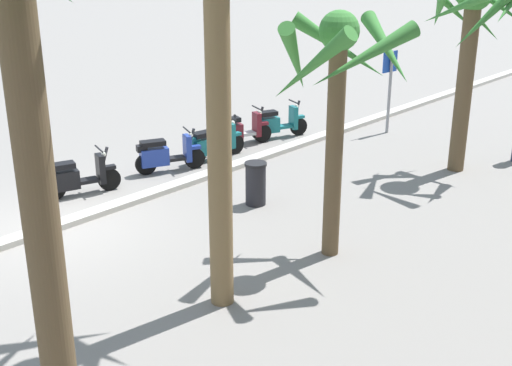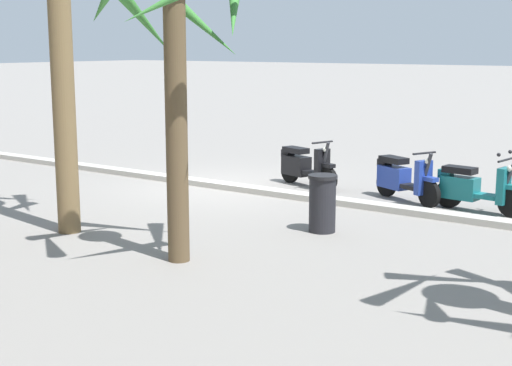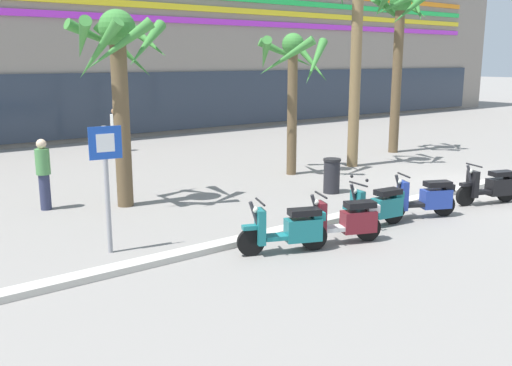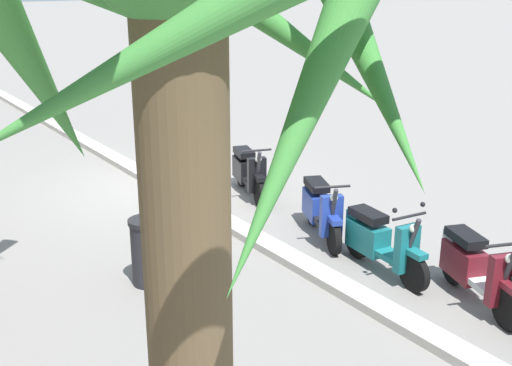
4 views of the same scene
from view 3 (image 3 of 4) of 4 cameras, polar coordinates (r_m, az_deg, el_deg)
name	(u,v)px [view 3 (image 3 of 4)]	position (r m, az deg, el deg)	size (l,w,h in m)	color
ground_plane	(477,188)	(17.31, 21.33, -0.48)	(200.00, 200.00, 0.00)	gray
curb_strip	(475,186)	(17.33, 21.14, -0.25)	(60.00, 0.36, 0.12)	#BCB7AD
mall_facade_backdrop	(160,13)	(34.85, -9.57, 16.49)	(47.60, 12.48, 12.48)	gray
scooter_teal_second_in_line	(290,229)	(10.73, 3.41, -4.67)	(1.68, 0.86, 1.04)	black
scooter_maroon_far_back	(347,221)	(11.38, 9.09, -3.80)	(1.66, 0.84, 1.04)	black
scooter_teal_tail_end	(378,207)	(12.59, 12.10, -2.38)	(1.76, 0.58, 1.17)	black
scooter_blue_mid_rear	(426,198)	(13.63, 16.65, -1.48)	(1.64, 0.90, 1.04)	black
scooter_black_mid_centre	(491,186)	(15.50, 22.53, -0.31)	(1.72, 0.80, 1.04)	black
crossing_sign	(107,175)	(10.77, -14.77, 0.81)	(0.60, 0.16, 2.40)	#939399
palm_tree_near_sign	(293,69)	(17.79, 3.69, 11.33)	(2.62, 2.59, 4.36)	brown
palm_tree_mid_walkway	(118,62)	(14.12, -13.64, 11.69)	(2.30, 2.27, 4.73)	brown
palm_tree_far_corner	(399,32)	(22.82, 14.12, 14.45)	(2.23, 2.20, 6.13)	brown
palm_tree_by_mall_entrance	(357,17)	(19.45, 10.15, 16.09)	(2.18, 2.18, 6.70)	olive
pedestrian_by_palm_tree	(115,129)	(23.14, -13.96, 5.30)	(0.34, 0.34, 1.71)	brown
pedestrian_window_shopping	(43,173)	(14.56, -20.54, 0.98)	(0.34, 0.34, 1.73)	#2D3351
litter_bin	(332,175)	(15.59, 7.61, 0.75)	(0.48, 0.48, 0.95)	#232328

